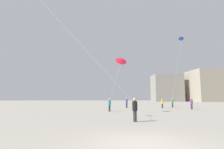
{
  "coord_description": "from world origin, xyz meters",
  "views": [
    {
      "loc": [
        -1.62,
        -7.07,
        1.64
      ],
      "look_at": [
        0.0,
        16.85,
        4.75
      ],
      "focal_mm": 29.73,
      "sensor_mm": 36.0,
      "label": 1
    }
  ],
  "objects": [
    {
      "name": "person_in_black",
      "position": [
        0.93,
        6.25,
        0.93
      ],
      "size": [
        0.37,
        0.37,
        1.69
      ],
      "rotation": [
        0.0,
        0.0,
        3.99
      ],
      "color": "#2D2D33",
      "rests_on": "ground_plane"
    },
    {
      "name": "ground_plane",
      "position": [
        0.0,
        0.0,
        0.0
      ],
      "size": [
        300.0,
        300.0,
        0.0
      ],
      "primitive_type": "plane",
      "color": "#9E9689"
    },
    {
      "name": "person_in_purple",
      "position": [
        12.33,
        20.46,
        0.98
      ],
      "size": [
        0.39,
        0.39,
        1.78
      ],
      "rotation": [
        0.0,
        0.0,
        1.84
      ],
      "color": "#2D2D33",
      "rests_on": "ground_plane"
    },
    {
      "name": "person_in_teal",
      "position": [
        -0.32,
        16.91,
        0.91
      ],
      "size": [
        0.36,
        0.36,
        1.66
      ],
      "rotation": [
        0.0,
        0.0,
        1.01
      ],
      "color": "#2D2D33",
      "rests_on": "ground_plane"
    },
    {
      "name": "kite_cobalt_diamond",
      "position": [
        12.95,
        24.24,
        12.17
      ],
      "size": [
        1.82,
        2.68,
        11.34
      ],
      "color": "blue"
    },
    {
      "name": "person_in_green",
      "position": [
        11.72,
        26.34,
        0.93
      ],
      "size": [
        0.37,
        0.37,
        1.7
      ],
      "rotation": [
        0.0,
        0.0,
        0.08
      ],
      "color": "#2D2D33",
      "rests_on": "ground_plane"
    },
    {
      "name": "kite_crimson_diamond",
      "position": [
        0.98,
        14.8,
        6.18
      ],
      "size": [
        2.09,
        2.79,
        5.46
      ],
      "color": "red"
    },
    {
      "name": "person_in_yellow",
      "position": [
        9.12,
        24.3,
        0.88
      ],
      "size": [
        0.35,
        0.35,
        1.61
      ],
      "rotation": [
        0.0,
        0.0,
        5.46
      ],
      "color": "#2D2D33",
      "rests_on": "ground_plane"
    },
    {
      "name": "building_left_hall",
      "position": [
        35.0,
        91.84,
        7.22
      ],
      "size": [
        15.56,
        12.44,
        14.44
      ],
      "color": "gray",
      "rests_on": "ground_plane"
    },
    {
      "name": "building_centre_hall",
      "position": [
        53.0,
        84.19,
        7.97
      ],
      "size": [
        15.8,
        15.88,
        15.94
      ],
      "color": "#A39984",
      "rests_on": "ground_plane"
    },
    {
      "name": "person_in_blue",
      "position": [
        3.14,
        25.45,
        0.97
      ],
      "size": [
        0.38,
        0.38,
        1.77
      ],
      "rotation": [
        0.0,
        0.0,
        4.6
      ],
      "color": "#2D2D33",
      "rests_on": "ground_plane"
    }
  ]
}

